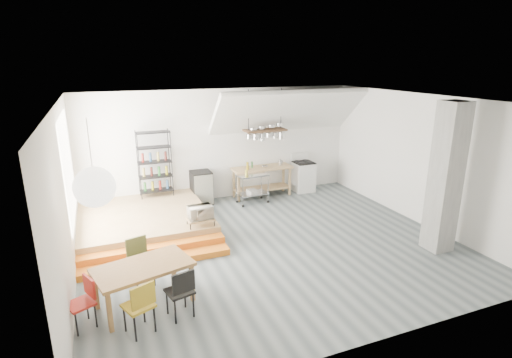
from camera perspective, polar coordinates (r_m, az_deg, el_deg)
name	(u,v)px	position (r m, az deg, el deg)	size (l,w,h in m)	color
floor	(271,245)	(9.05, 2.15, -9.36)	(8.00, 8.00, 0.00)	#4E585B
wall_back	(223,145)	(11.66, -4.80, 4.88)	(8.00, 0.04, 3.20)	silver
wall_left	(65,200)	(7.81, -25.64, -2.69)	(0.04, 7.00, 3.20)	silver
wall_right	(419,159)	(10.70, 22.23, 2.62)	(0.04, 7.00, 3.20)	silver
ceiling	(273,100)	(8.17, 2.40, 11.25)	(8.00, 7.00, 0.02)	white
slope_ceiling	(288,111)	(11.61, 4.62, 9.59)	(4.40, 1.80, 0.15)	white
window_pane	(68,168)	(9.20, -25.22, 1.41)	(0.02, 2.50, 2.20)	white
platform	(144,220)	(10.18, -15.65, -5.73)	(3.00, 3.00, 0.40)	#9E7B4F
step_lower	(157,261)	(8.46, -13.96, -11.32)	(3.00, 0.35, 0.13)	orange
step_upper	(154,251)	(8.75, -14.34, -9.91)	(3.00, 0.35, 0.27)	orange
concrete_column	(446,178)	(9.21, 25.45, 0.10)	(0.50, 0.50, 3.20)	gray
kitchen_counter	(262,176)	(11.94, 0.86, 0.40)	(1.80, 0.60, 0.91)	#9E7B4F
stove	(303,176)	(12.57, 6.74, 0.44)	(0.60, 0.60, 1.18)	white
pot_rack	(266,133)	(11.44, 1.46, 6.63)	(1.20, 0.50, 1.43)	#3F2B19
wire_shelving	(155,163)	(11.02, -14.28, 2.27)	(0.88, 0.38, 1.80)	black
microwave_shelf	(201,219)	(9.06, -7.93, -5.69)	(0.60, 0.40, 0.16)	#9E7B4F
paper_lantern	(95,187)	(6.23, -22.07, -1.08)	(0.60, 0.60, 0.60)	white
dining_table	(143,270)	(6.98, -15.82, -12.39)	(1.71, 1.23, 0.73)	#9A6738
chair_mustard	(140,303)	(6.39, -16.19, -16.70)	(0.52, 0.52, 0.88)	#B18E1E
chair_black	(181,289)	(6.60, -10.65, -15.23)	(0.47, 0.47, 0.86)	black
chair_olive	(139,257)	(7.68, -16.33, -10.68)	(0.50, 0.50, 0.88)	brown
chair_red	(84,298)	(6.87, -23.34, -15.38)	(0.49, 0.49, 0.80)	red
rolling_cart	(252,184)	(11.39, -0.52, -0.79)	(0.90, 0.56, 0.85)	silver
mini_fridge	(201,188)	(11.47, -7.80, -1.22)	(0.56, 0.56, 0.95)	black
microwave	(200,212)	(9.00, -7.97, -4.72)	(0.53, 0.36, 0.29)	beige
bowl	(265,166)	(11.84, 1.25, 1.80)	(0.19, 0.19, 0.05)	silver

